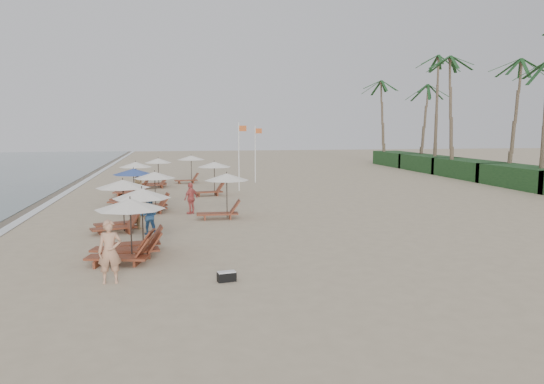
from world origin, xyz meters
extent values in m
plane|color=tan|center=(0.00, 0.00, 0.00)|extent=(160.00, 160.00, 0.00)
cube|color=#6B5E4C|center=(-12.50, 10.00, 0.00)|extent=(3.20, 140.00, 0.01)
cube|color=white|center=(-11.20, 10.00, 0.01)|extent=(0.50, 140.00, 0.02)
cube|color=#193D1C|center=(22.00, 14.50, 0.80)|extent=(3.20, 8.00, 1.60)
cube|color=#193D1C|center=(22.00, 22.00, 0.80)|extent=(3.20, 8.00, 1.60)
cube|color=#193D1C|center=(22.00, 29.50, 0.80)|extent=(3.20, 8.00, 1.60)
cube|color=#193D1C|center=(22.00, 37.00, 0.80)|extent=(3.20, 8.00, 1.60)
cylinder|color=brown|center=(22.00, 12.80, 4.50)|extent=(0.36, 0.36, 9.00)
cylinder|color=brown|center=(22.90, 18.00, 4.90)|extent=(0.36, 0.36, 9.80)
cylinder|color=brown|center=(21.10, 23.20, 5.30)|extent=(0.36, 0.36, 10.60)
cylinder|color=brown|center=(22.00, 28.40, 5.70)|extent=(0.36, 0.36, 11.40)
cylinder|color=brown|center=(22.90, 33.60, 4.50)|extent=(0.36, 0.36, 9.00)
cylinder|color=brown|center=(21.10, 38.80, 4.90)|extent=(0.36, 0.36, 9.80)
cylinder|color=black|center=(-5.25, -2.21, 1.03)|extent=(0.05, 0.05, 2.05)
cone|color=white|center=(-5.25, -2.21, 1.95)|extent=(2.36, 2.36, 0.35)
cylinder|color=black|center=(-4.92, -1.27, 1.15)|extent=(0.05, 0.05, 2.29)
cone|color=white|center=(-4.92, -1.27, 2.19)|extent=(2.07, 2.07, 0.35)
cylinder|color=black|center=(-5.98, 3.13, 1.09)|extent=(0.05, 0.05, 2.18)
cone|color=white|center=(-5.98, 3.13, 2.08)|extent=(2.30, 2.30, 0.35)
cylinder|color=black|center=(-4.81, 8.21, 1.04)|extent=(0.05, 0.05, 2.08)
cone|color=white|center=(-4.81, 8.21, 1.98)|extent=(2.20, 2.20, 0.35)
cylinder|color=black|center=(-6.12, 11.04, 1.02)|extent=(0.05, 0.05, 2.05)
cone|color=#314A92|center=(-6.12, 11.04, 1.95)|extent=(2.40, 2.40, 0.35)
cylinder|color=black|center=(-6.29, 15.37, 1.08)|extent=(0.05, 0.05, 2.15)
cone|color=white|center=(-6.29, 15.37, 2.05)|extent=(2.17, 2.17, 0.35)
cylinder|color=black|center=(-4.96, 19.76, 1.06)|extent=(0.05, 0.05, 2.13)
cone|color=white|center=(-4.96, 19.76, 2.03)|extent=(2.04, 2.04, 0.35)
cylinder|color=black|center=(-1.21, 5.75, 1.07)|extent=(0.05, 0.05, 2.15)
cone|color=white|center=(-1.21, 5.75, 2.05)|extent=(2.24, 2.24, 0.35)
cylinder|color=black|center=(-1.16, 14.58, 1.07)|extent=(0.05, 0.05, 2.15)
cone|color=white|center=(-1.16, 14.58, 2.05)|extent=(2.24, 2.24, 0.35)
cylinder|color=black|center=(-2.42, 22.65, 1.07)|extent=(0.05, 0.05, 2.15)
cone|color=white|center=(-2.42, 22.65, 2.05)|extent=(2.24, 2.24, 0.35)
imported|color=tan|center=(-5.66, -4.73, 0.93)|extent=(0.71, 0.49, 1.87)
imported|color=#2E588A|center=(-4.87, 2.22, 0.79)|extent=(0.82, 0.66, 1.58)
imported|color=olive|center=(-5.34, 3.52, 0.78)|extent=(0.96, 1.16, 1.56)
imported|color=#C6544F|center=(-2.95, 7.16, 0.82)|extent=(0.96, 0.98, 1.65)
imported|color=tan|center=(-5.92, 11.49, 0.81)|extent=(0.87, 0.95, 1.63)
cube|color=black|center=(-2.32, -5.20, 0.14)|extent=(0.58, 0.36, 0.27)
cube|color=silver|center=(-2.32, -5.20, 0.28)|extent=(0.56, 0.34, 0.04)
cylinder|color=silver|center=(0.73, 16.57, 2.41)|extent=(0.08, 0.08, 4.82)
cube|color=#BA5322|center=(1.01, 16.57, 4.42)|extent=(0.55, 0.02, 0.40)
cylinder|color=silver|center=(2.70, 21.73, 2.30)|extent=(0.08, 0.08, 4.60)
cube|color=#BA5322|center=(2.98, 21.73, 4.20)|extent=(0.55, 0.02, 0.40)
camera|label=1|loc=(-3.75, -20.15, 4.53)|focal=34.46mm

